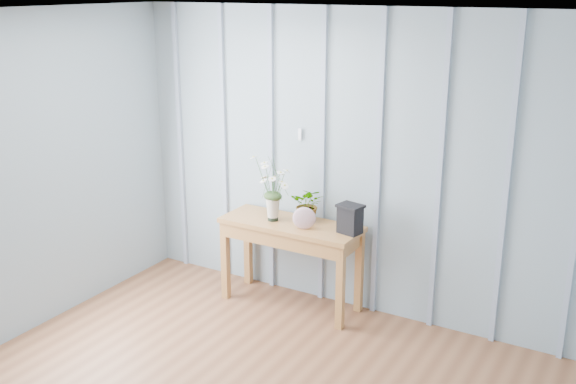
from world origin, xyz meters
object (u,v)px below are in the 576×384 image
Objects in this scene: felt_disc_vessel at (304,218)px; carved_box at (350,219)px; sideboard at (291,235)px; daisy_vase at (273,181)px.

felt_disc_vessel is 0.37m from carved_box.
carved_box is (0.53, 0.02, 0.24)m from sideboard.
sideboard is 0.28m from felt_disc_vessel.
sideboard is 5.03× the size of carved_box.
daisy_vase is (-0.16, -0.03, 0.46)m from sideboard.
sideboard is 0.58m from carved_box.
daisy_vase is at bearing -168.79° from sideboard.
carved_box reaches higher than felt_disc_vessel.
felt_disc_vessel is (0.17, -0.09, 0.21)m from sideboard.
carved_box is at bearing -8.42° from felt_disc_vessel.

